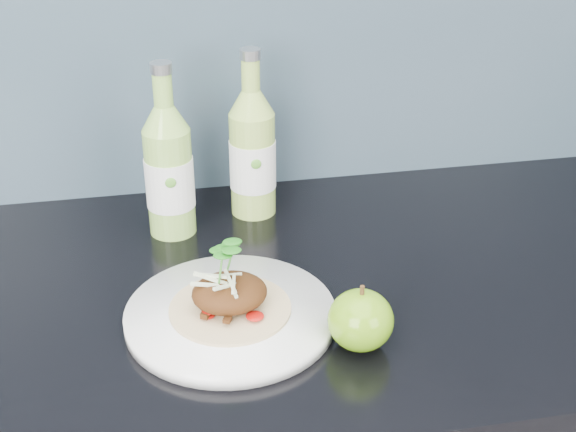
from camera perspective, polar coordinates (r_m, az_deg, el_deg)
name	(u,v)px	position (r m, az deg, el deg)	size (l,w,h in m)	color
dinner_plate	(230,315)	(0.94, -4.11, -7.07)	(0.29, 0.29, 0.02)	white
pork_taco	(229,290)	(0.92, -4.19, -5.26)	(0.14, 0.14, 0.10)	tan
green_apple	(361,320)	(0.89, 5.19, -7.38)	(0.09, 0.09, 0.08)	#629710
cider_bottle_left	(169,171)	(1.10, -8.46, 3.20)	(0.09, 0.09, 0.24)	#91C552
cider_bottle_right	(252,153)	(1.14, -2.54, 4.49)	(0.08, 0.08, 0.24)	#9FC452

